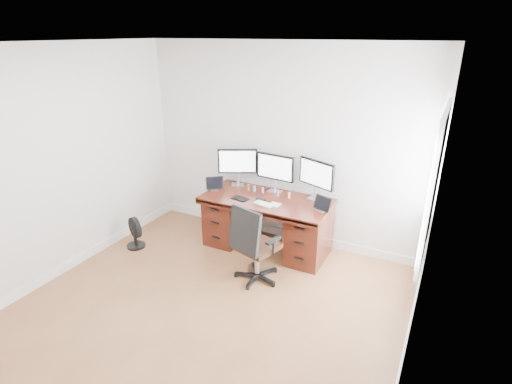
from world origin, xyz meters
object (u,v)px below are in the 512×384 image
at_px(desk, 267,221).
at_px(keyboard, 264,204).
at_px(floor_fan, 135,233).
at_px(office_chair, 254,257).
at_px(monitor_center, 275,168).

xyz_separation_m(desk, keyboard, (0.06, -0.22, 0.36)).
xyz_separation_m(floor_fan, keyboard, (1.69, 0.58, 0.55)).
relative_size(desk, keyboard, 6.39).
xyz_separation_m(office_chair, keyboard, (-0.15, 0.55, 0.44)).
distance_m(desk, monitor_center, 0.72).
height_order(desk, keyboard, keyboard).
bearing_deg(monitor_center, keyboard, -78.25).
height_order(desk, floor_fan, desk).
distance_m(desk, keyboard, 0.42).
bearing_deg(desk, keyboard, -76.04).
distance_m(desk, floor_fan, 1.83).
xyz_separation_m(office_chair, monitor_center, (-0.20, 1.01, 0.76)).
distance_m(floor_fan, keyboard, 1.87).
bearing_deg(office_chair, keyboard, 120.60).
bearing_deg(office_chair, monitor_center, 116.93).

